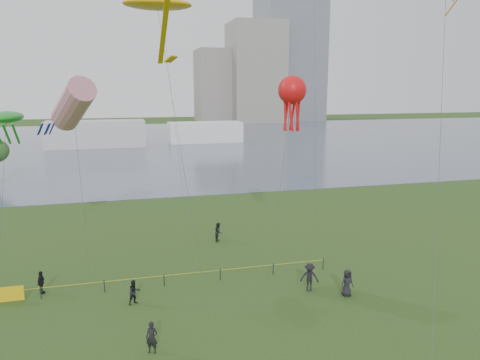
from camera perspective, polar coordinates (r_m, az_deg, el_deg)
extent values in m
cube|color=#515C6F|center=(118.24, -11.15, 4.47)|extent=(400.00, 120.00, 0.08)
cube|color=gray|center=(187.03, 1.89, 12.93)|extent=(20.00, 20.00, 38.00)
cube|color=gray|center=(189.33, -2.80, 11.39)|extent=(16.00, 18.00, 28.00)
cube|color=silver|center=(112.85, -17.15, 5.39)|extent=(22.00, 8.00, 6.00)
cube|color=white|center=(117.69, -4.28, 5.84)|extent=(18.00, 7.00, 5.00)
cylinder|color=black|center=(33.98, -23.12, -12.52)|extent=(0.07, 0.07, 0.85)
cylinder|color=black|center=(33.58, -16.21, -12.32)|extent=(0.07, 0.07, 0.85)
cylinder|color=black|center=(33.65, -9.24, -11.95)|extent=(0.07, 0.07, 0.85)
cylinder|color=black|center=(34.20, -2.42, -11.42)|extent=(0.07, 0.07, 0.85)
cylinder|color=black|center=(35.19, 4.07, -10.76)|extent=(0.07, 0.07, 0.85)
cylinder|color=black|center=(36.59, 10.11, -10.03)|extent=(0.07, 0.07, 0.85)
cylinder|color=yellow|center=(33.53, -9.26, -11.44)|extent=(24.00, 0.03, 0.03)
cube|color=yellow|center=(34.31, -26.51, -12.36)|extent=(2.00, 0.04, 1.00)
imported|color=black|center=(31.29, -12.77, -13.19)|extent=(0.96, 0.88, 1.60)
imported|color=black|center=(32.64, 8.47, -11.64)|extent=(1.43, 1.14, 1.94)
imported|color=black|center=(34.62, -23.09, -11.42)|extent=(0.62, 0.99, 1.58)
imported|color=black|center=(32.41, 12.93, -12.12)|extent=(0.96, 0.70, 1.81)
imported|color=black|center=(25.99, -10.71, -18.36)|extent=(0.73, 0.61, 1.70)
imported|color=black|center=(42.18, -2.64, -6.35)|extent=(0.92, 1.01, 1.70)
cylinder|color=#3F3F42|center=(33.91, -7.43, 4.91)|extent=(1.67, 9.10, 19.82)
ellipsoid|color=orange|center=(38.63, -10.04, 20.35)|extent=(5.30, 3.31, 0.83)
cube|color=orange|center=(34.16, -9.27, 17.52)|extent=(0.36, 6.98, 4.09)
cube|color=orange|center=(30.22, -8.42, 14.38)|extent=(0.95, 0.95, 0.42)
cylinder|color=#3F3F42|center=(34.90, -18.73, -1.60)|extent=(0.59, 2.83, 12.40)
cylinder|color=#B81635|center=(35.54, -19.67, 8.67)|extent=(3.86, 5.26, 3.96)
cylinder|color=#1718A3|center=(34.59, -21.98, 5.80)|extent=(0.60, 1.13, 0.88)
cylinder|color=#1718A3|center=(35.00, -22.35, 5.82)|extent=(0.60, 1.13, 0.88)
cylinder|color=#1718A3|center=(34.92, -23.11, 5.75)|extent=(0.60, 1.13, 0.88)
cylinder|color=#1718A3|center=(34.46, -23.22, 5.68)|extent=(0.60, 1.13, 0.88)
cylinder|color=#1718A3|center=(34.25, -22.51, 5.71)|extent=(0.60, 1.13, 0.88)
cylinder|color=#3F3F42|center=(34.66, -27.06, -3.01)|extent=(0.71, 4.15, 11.61)
ellipsoid|color=#198B22|center=(35.76, -26.68, 6.87)|extent=(2.25, 4.04, 0.79)
cylinder|color=#198B22|center=(34.21, -26.57, 5.05)|extent=(0.16, 1.79, 1.54)
cylinder|color=#198B22|center=(34.10, -25.67, 5.11)|extent=(0.16, 1.79, 1.54)
cylinder|color=#3F3F42|center=(33.32, 4.93, -0.74)|extent=(2.24, 1.90, 13.41)
sphere|color=red|center=(33.86, 6.38, 10.85)|extent=(2.03, 2.03, 2.03)
cylinder|color=red|center=(34.09, 7.11, 8.15)|extent=(0.18, 0.54, 2.60)
cylinder|color=red|center=(34.40, 6.45, 8.19)|extent=(0.49, 0.36, 2.61)
cylinder|color=red|center=(34.22, 5.66, 8.19)|extent=(0.49, 0.36, 2.61)
cylinder|color=red|center=(33.73, 5.52, 8.15)|extent=(0.18, 0.54, 2.60)
cylinder|color=red|center=(33.41, 6.18, 8.10)|extent=(0.49, 0.36, 2.61)
cylinder|color=red|center=(33.59, 6.98, 8.10)|extent=(0.49, 0.36, 2.61)
cylinder|color=#3F3F42|center=(26.84, 23.16, 2.25)|extent=(7.91, 11.56, 19.66)
cylinder|color=orange|center=(33.22, 24.71, 19.01)|extent=(0.08, 1.58, 1.35)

